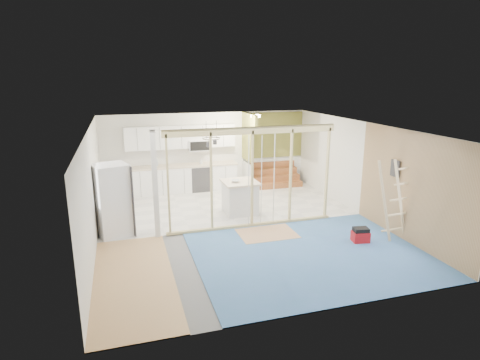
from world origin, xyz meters
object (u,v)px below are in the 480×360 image
object	(u,v)px
fridge	(113,200)
ladder	(394,200)
island	(240,197)
toolbox	(360,235)

from	to	relation	value
fridge	ladder	xyz separation A→B (m)	(6.27, -2.24, 0.11)
ladder	island	bearing A→B (deg)	156.48
toolbox	ladder	distance (m)	1.12
toolbox	ladder	xyz separation A→B (m)	(0.76, -0.10, 0.82)
fridge	island	size ratio (longest dim) A/B	1.84
fridge	toolbox	world-z (taller)	fridge
toolbox	fridge	bearing A→B (deg)	168.10
toolbox	island	bearing A→B (deg)	136.45
island	ladder	distance (m)	4.11
fridge	ladder	bearing A→B (deg)	-37.72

